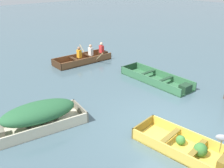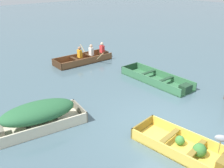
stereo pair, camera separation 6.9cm
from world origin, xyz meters
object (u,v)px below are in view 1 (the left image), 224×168
(skiff_green_near_moored, at_px, (158,80))
(rowboat_wooden_brown_with_crew, at_px, (86,58))
(skiff_cream_mid_moored, at_px, (38,114))
(heron_on_dinghy, at_px, (223,137))
(dinghy_yellow_foreground, at_px, (188,148))

(skiff_green_near_moored, relative_size, rowboat_wooden_brown_with_crew, 1.07)
(skiff_green_near_moored, distance_m, skiff_cream_mid_moored, 5.83)
(rowboat_wooden_brown_with_crew, relative_size, heron_on_dinghy, 3.97)
(skiff_cream_mid_moored, relative_size, rowboat_wooden_brown_with_crew, 0.91)
(dinghy_yellow_foreground, height_order, skiff_cream_mid_moored, skiff_cream_mid_moored)
(dinghy_yellow_foreground, xyz_separation_m, rowboat_wooden_brown_with_crew, (2.41, 8.49, 0.08))
(dinghy_yellow_foreground, distance_m, skiff_green_near_moored, 4.96)
(dinghy_yellow_foreground, relative_size, skiff_green_near_moored, 0.81)
(dinghy_yellow_foreground, bearing_deg, skiff_cream_mid_moored, 124.35)
(rowboat_wooden_brown_with_crew, bearing_deg, dinghy_yellow_foreground, -105.84)
(dinghy_yellow_foreground, height_order, skiff_green_near_moored, dinghy_yellow_foreground)
(dinghy_yellow_foreground, distance_m, heron_on_dinghy, 1.11)
(dinghy_yellow_foreground, distance_m, rowboat_wooden_brown_with_crew, 8.83)
(skiff_green_near_moored, relative_size, skiff_cream_mid_moored, 1.17)
(skiff_green_near_moored, height_order, skiff_cream_mid_moored, skiff_cream_mid_moored)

